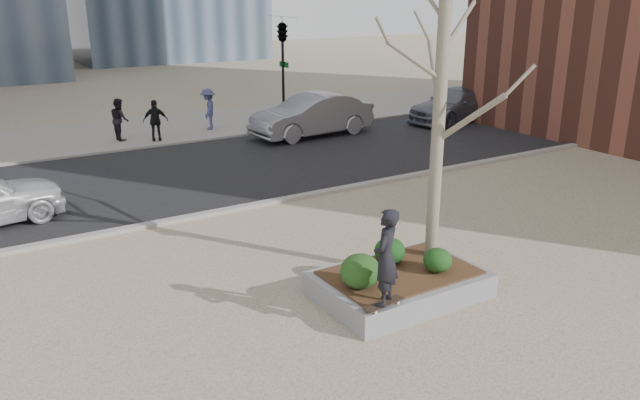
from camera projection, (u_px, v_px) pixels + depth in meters
ground at (355, 309)px, 11.13m from camera, size 120.00×120.00×0.00m
street at (170, 176)px, 19.20m from camera, size 60.00×8.00×0.02m
far_sidewalk at (112, 134)px, 24.85m from camera, size 60.00×6.00×0.02m
planter at (399, 284)px, 11.56m from camera, size 3.00×2.00×0.45m
planter_mulch at (400, 272)px, 11.48m from camera, size 2.70×1.70×0.04m
sycamore_tree at (441, 85)px, 11.17m from camera, size 2.80×2.80×6.60m
shrub_left at (360, 271)px, 10.78m from camera, size 0.71×0.71×0.60m
shrub_middle at (390, 251)px, 11.75m from camera, size 0.59×0.59×0.50m
shrub_right at (438, 260)px, 11.41m from camera, size 0.53×0.53×0.45m
skateboard at (384, 305)px, 10.24m from camera, size 0.80×0.31×0.08m
skateboarder at (386, 257)px, 9.98m from camera, size 0.71×0.67×1.63m
car_silver at (312, 115)px, 24.31m from camera, size 5.02×2.02×1.62m
car_third at (456, 105)px, 27.17m from camera, size 5.14×2.72×1.42m
pedestrian_a at (120, 119)px, 23.64m from camera, size 0.62×0.79×1.58m
pedestrian_b at (208, 109)px, 25.48m from camera, size 1.05×1.24×1.67m
pedestrian_c at (156, 121)px, 23.44m from camera, size 0.99×0.67×1.56m
traffic_light_far at (283, 73)px, 25.45m from camera, size 0.60×2.48×4.50m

